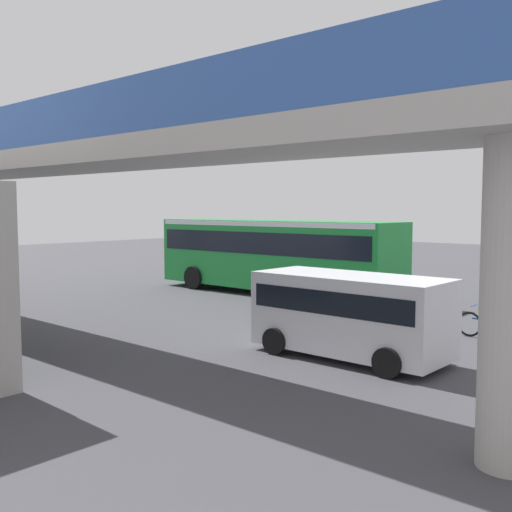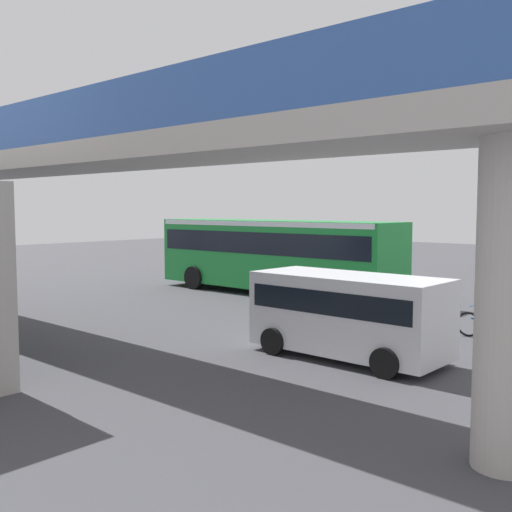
{
  "view_description": "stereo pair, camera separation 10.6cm",
  "coord_description": "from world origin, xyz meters",
  "px_view_note": "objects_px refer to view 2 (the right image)",
  "views": [
    {
      "loc": [
        -16.72,
        19.66,
        3.69
      ],
      "look_at": [
        0.4,
        0.38,
        1.6
      ],
      "focal_mm": 41.93,
      "sensor_mm": 36.0,
      "label": 1
    },
    {
      "loc": [
        -16.8,
        19.59,
        3.69
      ],
      "look_at": [
        0.4,
        0.38,
        1.6
      ],
      "focal_mm": 41.93,
      "sensor_mm": 36.0,
      "label": 2
    }
  ],
  "objects_px": {
    "city_bus": "(274,250)",
    "traffic_sign": "(301,246)",
    "parked_van": "(348,310)",
    "bicycle_blue": "(487,326)"
  },
  "relations": [
    {
      "from": "bicycle_blue",
      "to": "parked_van",
      "type": "bearing_deg",
      "value": 67.98
    },
    {
      "from": "parked_van",
      "to": "traffic_sign",
      "type": "height_order",
      "value": "traffic_sign"
    },
    {
      "from": "city_bus",
      "to": "parked_van",
      "type": "xyz_separation_m",
      "value": [
        -8.44,
        7.19,
        -0.7
      ]
    },
    {
      "from": "bicycle_blue",
      "to": "traffic_sign",
      "type": "height_order",
      "value": "traffic_sign"
    },
    {
      "from": "bicycle_blue",
      "to": "traffic_sign",
      "type": "xyz_separation_m",
      "value": [
        10.88,
        -5.6,
        1.52
      ]
    },
    {
      "from": "city_bus",
      "to": "traffic_sign",
      "type": "relative_size",
      "value": 4.12
    },
    {
      "from": "parked_van",
      "to": "bicycle_blue",
      "type": "bearing_deg",
      "value": -112.02
    },
    {
      "from": "city_bus",
      "to": "traffic_sign",
      "type": "distance_m",
      "value": 2.84
    },
    {
      "from": "city_bus",
      "to": "bicycle_blue",
      "type": "distance_m",
      "value": 10.69
    },
    {
      "from": "parked_van",
      "to": "city_bus",
      "type": "bearing_deg",
      "value": -40.44
    }
  ]
}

